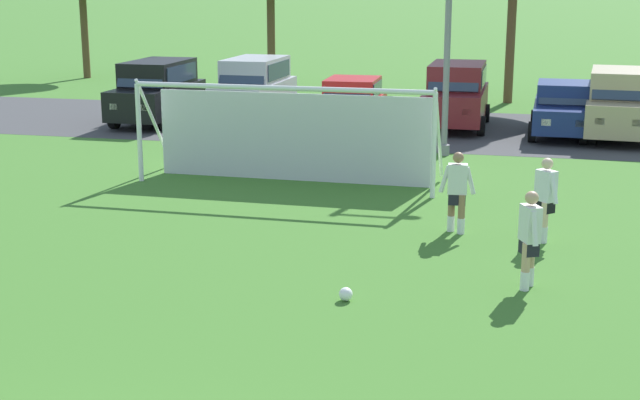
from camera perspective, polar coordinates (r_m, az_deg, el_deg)
ground_plane at (r=21.84m, az=2.00°, el=0.77°), size 400.00×400.00×0.00m
parking_lot_strip at (r=30.69m, az=5.37°, el=4.57°), size 52.00×8.40×0.01m
soccer_ball at (r=14.28m, az=1.65°, el=-5.99°), size 0.22×0.22×0.22m
soccer_goal at (r=22.23m, az=-1.94°, el=4.40°), size 7.44×2.04×2.57m
player_striker_near at (r=18.04m, az=8.69°, el=0.47°), size 0.74×0.29×1.64m
player_midfield_center at (r=15.03m, az=13.14°, el=-2.48°), size 0.38×0.73×1.64m
player_defender_far at (r=17.79m, az=14.09°, el=0.02°), size 0.52×0.64×1.64m
parked_car_slot_far_left at (r=32.04m, az=-10.28°, el=6.81°), size 2.17×4.61×2.16m
parked_car_slot_left at (r=32.67m, az=-4.17°, el=7.13°), size 2.21×4.64×2.16m
parked_car_slot_center_left at (r=30.03m, az=2.04°, el=6.10°), size 2.12×4.24×1.72m
parked_car_slot_center at (r=30.90m, az=8.65°, el=6.62°), size 2.14×4.60×2.16m
parked_car_slot_center_right at (r=29.88m, az=15.18°, el=5.59°), size 2.12×4.24×1.72m
parked_car_slot_right at (r=29.95m, az=18.42°, el=5.84°), size 2.40×4.73×2.16m
street_lamp at (r=25.69m, az=8.54°, el=10.28°), size 2.00×0.32×6.53m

